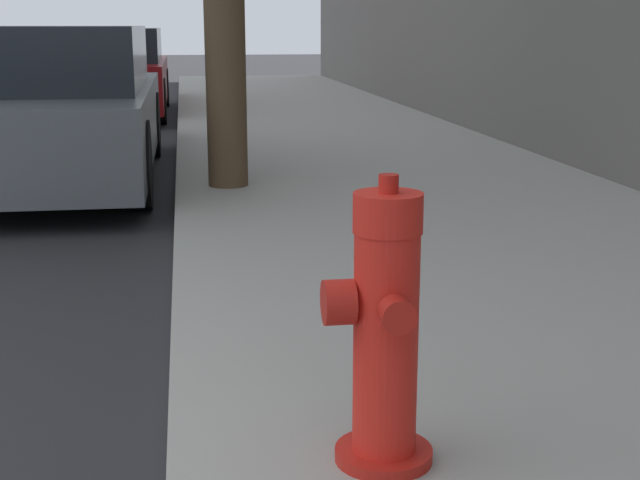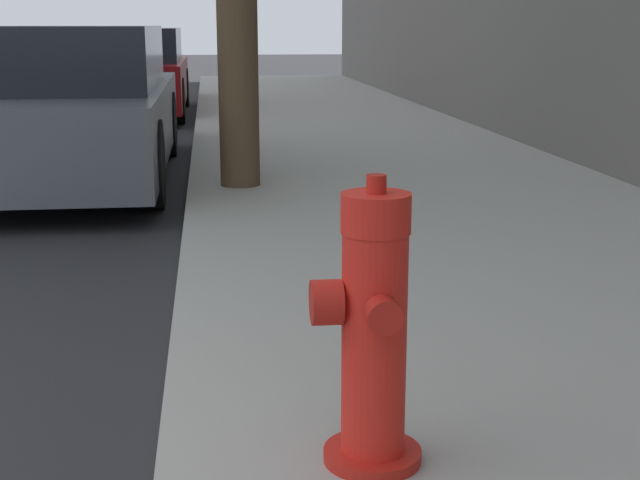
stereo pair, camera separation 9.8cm
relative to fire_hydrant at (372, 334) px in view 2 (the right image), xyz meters
name	(u,v)px [view 2 (the right image)]	position (x,y,z in m)	size (l,w,h in m)	color
fire_hydrant	(372,334)	(0.00, 0.00, 0.00)	(0.32, 0.33, 0.84)	red
parked_car_near	(64,106)	(-1.71, 5.83, 0.13)	(1.84, 4.55, 1.36)	#4C5156
parked_car_mid	(129,73)	(-1.64, 11.83, 0.11)	(1.72, 4.42, 1.32)	maroon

